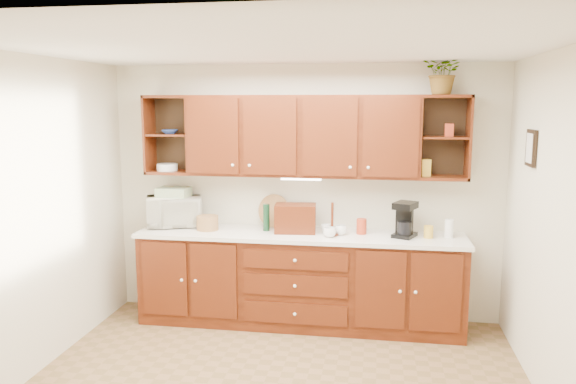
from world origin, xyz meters
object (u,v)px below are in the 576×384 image
(microwave, at_px, (174,211))
(potted_plant, at_px, (444,72))
(coffee_maker, at_px, (405,220))
(bread_box, at_px, (295,218))

(microwave, xyz_separation_m, potted_plant, (2.68, -0.03, 1.40))
(coffee_maker, relative_size, potted_plant, 0.81)
(microwave, xyz_separation_m, coffee_maker, (2.36, -0.11, 0.01))
(bread_box, distance_m, potted_plant, 1.98)
(microwave, bearing_deg, potted_plant, -22.17)
(microwave, relative_size, potted_plant, 1.34)
(microwave, height_order, coffee_maker, coffee_maker)
(coffee_maker, bearing_deg, bread_box, -156.71)
(bread_box, xyz_separation_m, potted_plant, (1.38, 0.07, 1.42))
(coffee_maker, bearing_deg, microwave, -158.71)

